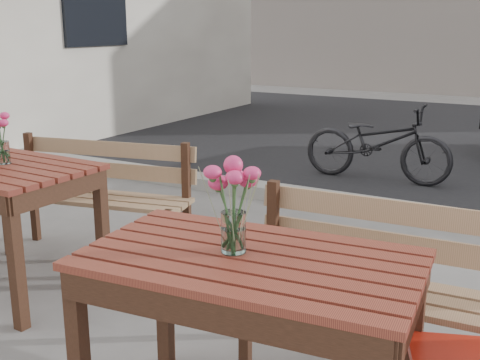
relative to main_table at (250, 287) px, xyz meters
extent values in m
cube|color=gray|center=(0.13, 3.08, -0.58)|extent=(30.00, 0.25, 0.12)
cube|color=#5D2018|center=(0.00, 0.00, 0.11)|extent=(1.30, 0.83, 0.03)
cube|color=black|center=(-0.54, -0.36, -0.27)|extent=(0.07, 0.07, 0.74)
cube|color=black|center=(-0.60, 0.26, -0.27)|extent=(0.07, 0.07, 0.74)
cube|color=black|center=(0.54, 0.36, -0.27)|extent=(0.07, 0.07, 0.74)
cube|color=#92704B|center=(0.36, 0.62, -0.20)|extent=(1.41, 0.45, 0.03)
cube|color=#92704B|center=(0.35, 0.83, 0.03)|extent=(1.39, 0.10, 0.38)
cube|color=black|center=(-0.26, 0.43, -0.41)|extent=(0.05, 0.05, 0.46)
cube|color=black|center=(-0.28, 0.75, -0.22)|extent=(0.05, 0.05, 0.84)
cylinder|color=white|center=(-0.07, 0.00, 0.20)|extent=(0.09, 0.09, 0.16)
cylinder|color=#335E2F|center=(-0.07, 0.00, 0.28)|extent=(0.06, 0.06, 0.31)
cube|color=black|center=(-1.48, 0.16, -0.26)|extent=(0.07, 0.07, 0.76)
cube|color=black|center=(-1.46, 0.80, -0.26)|extent=(0.07, 0.07, 0.76)
cube|color=#92704B|center=(-1.84, 1.15, -0.21)|extent=(1.41, 0.63, 0.03)
cube|color=#92704B|center=(-1.88, 1.35, 0.02)|extent=(1.34, 0.30, 0.37)
cube|color=black|center=(-2.42, 0.87, -0.42)|extent=(0.06, 0.06, 0.45)
cube|color=black|center=(-1.20, 1.12, -0.42)|extent=(0.06, 0.06, 0.45)
cube|color=black|center=(-2.48, 1.18, -0.23)|extent=(0.06, 0.06, 0.83)
cube|color=black|center=(-1.26, 1.43, -0.23)|extent=(0.06, 0.06, 0.83)
cylinder|color=white|center=(-1.96, 0.53, 0.21)|extent=(0.08, 0.08, 0.13)
cylinder|color=#335E2F|center=(-1.96, 0.53, 0.28)|extent=(0.05, 0.05, 0.27)
imported|color=black|center=(-0.76, 4.22, -0.24)|extent=(1.55, 0.58, 0.81)
camera|label=1|loc=(0.98, -1.83, 0.96)|focal=45.00mm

